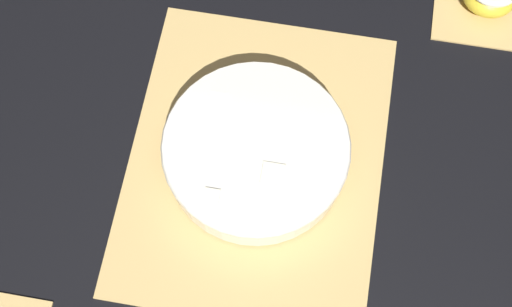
# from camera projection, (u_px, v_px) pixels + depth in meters

# --- Properties ---
(ground_plane) EXTENTS (6.00, 6.00, 0.00)m
(ground_plane) POSITION_uv_depth(u_px,v_px,m) (256.00, 161.00, 1.01)
(ground_plane) COLOR black
(bamboo_mat_center) EXTENTS (0.45, 0.35, 0.01)m
(bamboo_mat_center) POSITION_uv_depth(u_px,v_px,m) (256.00, 160.00, 1.00)
(bamboo_mat_center) COLOR tan
(bamboo_mat_center) RESTS_ON ground_plane
(coaster_mat_far_left) EXTENTS (0.15, 0.15, 0.01)m
(coaster_mat_far_left) POSITION_uv_depth(u_px,v_px,m) (485.00, 3.00, 1.10)
(coaster_mat_far_left) COLOR tan
(coaster_mat_far_left) RESTS_ON ground_plane
(fruit_salad_bowl) EXTENTS (0.26, 0.26, 0.06)m
(fruit_salad_bowl) POSITION_uv_depth(u_px,v_px,m) (256.00, 150.00, 0.97)
(fruit_salad_bowl) COLOR silver
(fruit_salad_bowl) RESTS_ON bamboo_mat_center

